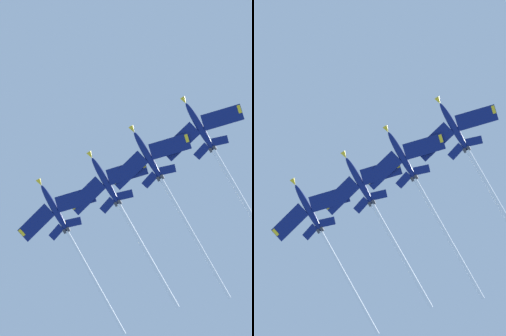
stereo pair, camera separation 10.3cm
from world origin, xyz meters
The scene contains 4 objects.
jet_far_left centered at (42.17, 14.89, 127.95)m, with size 31.89×32.07×11.70m.
jet_inner_left centered at (31.53, 22.80, 127.51)m, with size 31.77×31.93×12.43m.
jet_centre centered at (23.44, 30.36, 127.85)m, with size 29.42×29.28×11.70m.
jet_inner_right centered at (12.54, 38.28, 128.56)m, with size 29.40×29.35×11.25m.
Camera 1 is at (16.72, -3.08, 1.65)m, focal length 62.48 mm.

